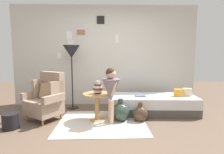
{
  "coord_description": "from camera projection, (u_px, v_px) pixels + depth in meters",
  "views": [
    {
      "loc": [
        0.03,
        -2.93,
        1.31
      ],
      "look_at": [
        0.15,
        0.95,
        0.85
      ],
      "focal_mm": 29.3,
      "sensor_mm": 36.0,
      "label": 1
    }
  ],
  "objects": [
    {
      "name": "person_child",
      "position": [
        111.0,
        88.0,
        3.47
      ],
      "size": [
        0.34,
        0.34,
        1.08
      ],
      "color": "#D8AD8E",
      "rests_on": "ground"
    },
    {
      "name": "armchair",
      "position": [
        47.0,
        98.0,
        3.75
      ],
      "size": [
        0.9,
        0.85,
        0.97
      ],
      "color": "#9E7042",
      "rests_on": "ground"
    },
    {
      "name": "pillow_head",
      "position": [
        187.0,
        92.0,
        4.12
      ],
      "size": [
        0.19,
        0.14,
        0.17
      ],
      "primitive_type": "cube",
      "rotation": [
        0.0,
        0.0,
        -0.11
      ],
      "color": "beige",
      "rests_on": "daybed"
    },
    {
      "name": "floor_lamp",
      "position": [
        72.0,
        54.0,
        4.41
      ],
      "size": [
        0.41,
        0.41,
        1.55
      ],
      "color": "black",
      "rests_on": "ground"
    },
    {
      "name": "vase_striped",
      "position": [
        98.0,
        88.0,
        3.62
      ],
      "size": [
        0.2,
        0.2,
        0.26
      ],
      "color": "brown",
      "rests_on": "side_table"
    },
    {
      "name": "pillow_mid",
      "position": [
        179.0,
        93.0,
        4.08
      ],
      "size": [
        0.19,
        0.13,
        0.16
      ],
      "primitive_type": "cube",
      "rotation": [
        0.0,
        0.0,
        -0.05
      ],
      "color": "orange",
      "rests_on": "daybed"
    },
    {
      "name": "magazine_basket",
      "position": [
        10.0,
        121.0,
        3.26
      ],
      "size": [
        0.28,
        0.28,
        0.28
      ],
      "primitive_type": "cylinder",
      "color": "black",
      "rests_on": "ground"
    },
    {
      "name": "daybed",
      "position": [
        153.0,
        104.0,
        4.17
      ],
      "size": [
        1.94,
        0.91,
        0.4
      ],
      "color": "#4C4742",
      "rests_on": "ground"
    },
    {
      "name": "side_table",
      "position": [
        97.0,
        101.0,
        3.68
      ],
      "size": [
        0.58,
        0.58,
        0.55
      ],
      "color": "tan",
      "rests_on": "ground"
    },
    {
      "name": "demijohn_near",
      "position": [
        120.0,
        112.0,
        3.67
      ],
      "size": [
        0.36,
        0.36,
        0.45
      ],
      "color": "#2D3D33",
      "rests_on": "ground"
    },
    {
      "name": "rug",
      "position": [
        102.0,
        122.0,
        3.58
      ],
      "size": [
        1.67,
        1.44,
        0.01
      ],
      "primitive_type": "cube",
      "color": "silver",
      "rests_on": "ground"
    },
    {
      "name": "ground_plane",
      "position": [
        105.0,
        134.0,
        3.07
      ],
      "size": [
        12.0,
        12.0,
        0.0
      ],
      "primitive_type": "plane",
      "color": "brown"
    },
    {
      "name": "demijohn_far",
      "position": [
        140.0,
        113.0,
        3.65
      ],
      "size": [
        0.31,
        0.31,
        0.39
      ],
      "color": "#473323",
      "rests_on": "ground"
    },
    {
      "name": "gallery_wall",
      "position": [
        105.0,
        56.0,
        4.85
      ],
      "size": [
        4.8,
        0.12,
        2.6
      ],
      "color": "beige",
      "rests_on": "ground"
    },
    {
      "name": "book_on_daybed",
      "position": [
        140.0,
        96.0,
        4.07
      ],
      "size": [
        0.23,
        0.17,
        0.03
      ],
      "primitive_type": "cube",
      "rotation": [
        0.0,
        0.0,
        0.04
      ],
      "color": "slate",
      "rests_on": "daybed"
    }
  ]
}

